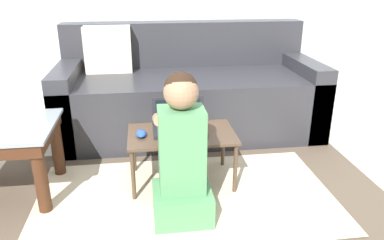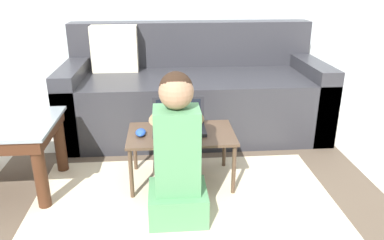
# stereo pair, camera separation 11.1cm
# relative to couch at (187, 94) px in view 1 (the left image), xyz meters

# --- Properties ---
(ground_plane) EXTENTS (16.00, 16.00, 0.00)m
(ground_plane) POSITION_rel_couch_xyz_m (-0.00, -1.03, -0.30)
(ground_plane) COLOR beige
(area_rug) EXTENTS (2.35, 1.31, 0.01)m
(area_rug) POSITION_rel_couch_xyz_m (-0.14, -1.04, -0.30)
(area_rug) COLOR brown
(area_rug) RESTS_ON ground_plane
(couch) EXTENTS (2.00, 0.86, 0.84)m
(couch) POSITION_rel_couch_xyz_m (0.00, 0.00, 0.00)
(couch) COLOR #2D2D33
(couch) RESTS_ON ground_plane
(laptop_desk) EXTENTS (0.63, 0.38, 0.33)m
(laptop_desk) POSITION_rel_couch_xyz_m (-0.14, -0.85, -0.01)
(laptop_desk) COLOR #4C3828
(laptop_desk) RESTS_ON ground_plane
(laptop) EXTENTS (0.31, 0.18, 0.19)m
(laptop) POSITION_rel_couch_xyz_m (-0.15, -0.82, 0.06)
(laptop) COLOR #232328
(laptop) RESTS_ON laptop_desk
(computer_mouse) EXTENTS (0.06, 0.10, 0.03)m
(computer_mouse) POSITION_rel_couch_xyz_m (-0.38, -0.87, 0.04)
(computer_mouse) COLOR #234CB2
(computer_mouse) RESTS_ON laptop_desk
(person_seated) EXTENTS (0.30, 0.41, 0.79)m
(person_seated) POSITION_rel_couch_xyz_m (-0.18, -1.21, 0.06)
(person_seated) COLOR #518E5B
(person_seated) RESTS_ON ground_plane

